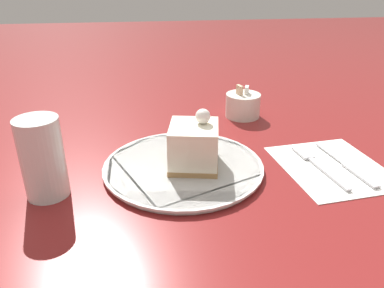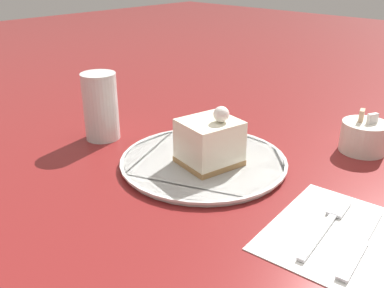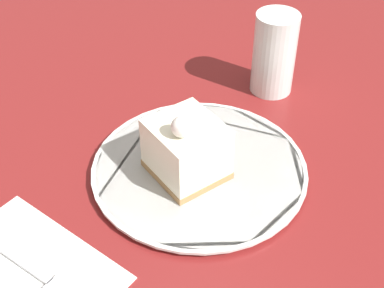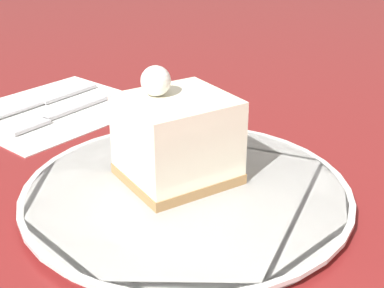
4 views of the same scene
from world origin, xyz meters
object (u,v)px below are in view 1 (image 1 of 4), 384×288
drinking_glass (42,158)px  plate (183,166)px  cake_slice (194,145)px  knife (350,167)px  sugar_bowl (243,105)px  fork (315,163)px

drinking_glass → plate: bearing=12.5°
cake_slice → knife: 0.29m
plate → drinking_glass: drinking_glass is taller
plate → cake_slice: bearing=-17.2°
cake_slice → plate: bearing=174.1°
cake_slice → sugar_bowl: bearing=69.4°
knife → sugar_bowl: bearing=105.2°
drinking_glass → cake_slice: bearing=10.2°
plate → sugar_bowl: size_ratio=3.47×
plate → drinking_glass: (-0.23, -0.05, 0.06)m
knife → sugar_bowl: 0.31m
fork → sugar_bowl: size_ratio=2.02×
cake_slice → knife: size_ratio=0.62×
plate → knife: 0.30m
sugar_bowl → drinking_glass: size_ratio=0.63×
cake_slice → sugar_bowl: cake_slice is taller
knife → plate: bearing=163.8°
sugar_bowl → drinking_glass: drinking_glass is taller
knife → drinking_glass: bearing=172.7°
plate → fork: plate is taller
plate → knife: (0.30, -0.04, -0.00)m
plate → sugar_bowl: 0.30m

